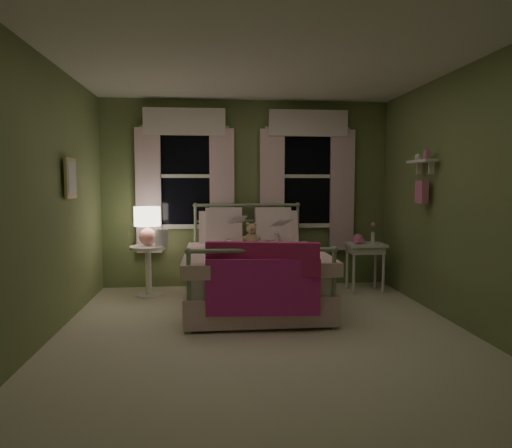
{
  "coord_description": "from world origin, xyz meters",
  "views": [
    {
      "loc": [
        -0.49,
        -4.31,
        1.44
      ],
      "look_at": [
        -0.01,
        0.67,
        1.0
      ],
      "focal_mm": 32.0,
      "sensor_mm": 36.0,
      "label": 1
    }
  ],
  "objects": [
    {
      "name": "room_shell",
      "position": [
        0.0,
        0.0,
        1.3
      ],
      "size": [
        4.2,
        4.2,
        4.2
      ],
      "color": "silver",
      "rests_on": "ground"
    },
    {
      "name": "bed",
      "position": [
        -0.01,
        1.02,
        0.38
      ],
      "size": [
        1.58,
        2.04,
        1.18
      ],
      "color": "white",
      "rests_on": "ground"
    },
    {
      "name": "pink_throw",
      "position": [
        -0.01,
        -0.0,
        0.61
      ],
      "size": [
        1.1,
        0.29,
        0.71
      ],
      "color": "#D22974",
      "rests_on": "bed"
    },
    {
      "name": "child_left",
      "position": [
        -0.29,
        1.44,
        0.98
      ],
      "size": [
        0.34,
        0.26,
        0.81
      ],
      "primitive_type": "imported",
      "rotation": [
        0.0,
        0.0,
        3.39
      ],
      "color": "#F7D1DD",
      "rests_on": "bed"
    },
    {
      "name": "child_right",
      "position": [
        0.27,
        1.44,
        0.92
      ],
      "size": [
        0.43,
        0.39,
        0.71
      ],
      "primitive_type": "imported",
      "rotation": [
        0.0,
        0.0,
        2.69
      ],
      "color": "#F7D1DD",
      "rests_on": "bed"
    },
    {
      "name": "book_left",
      "position": [
        -0.29,
        1.19,
        0.96
      ],
      "size": [
        0.22,
        0.15,
        0.26
      ],
      "primitive_type": "imported",
      "rotation": [
        1.22,
        0.0,
        0.19
      ],
      "color": "beige",
      "rests_on": "child_left"
    },
    {
      "name": "book_right",
      "position": [
        0.27,
        1.19,
        0.92
      ],
      "size": [
        0.22,
        0.18,
        0.26
      ],
      "primitive_type": "imported",
      "rotation": [
        1.22,
        0.0,
        0.39
      ],
      "color": "beige",
      "rests_on": "child_right"
    },
    {
      "name": "teddy_bear",
      "position": [
        -0.01,
        1.29,
        0.79
      ],
      "size": [
        0.23,
        0.18,
        0.31
      ],
      "color": "tan",
      "rests_on": "bed"
    },
    {
      "name": "nightstand_left",
      "position": [
        -1.31,
        1.57,
        0.42
      ],
      "size": [
        0.46,
        0.46,
        0.65
      ],
      "color": "white",
      "rests_on": "ground"
    },
    {
      "name": "table_lamp",
      "position": [
        -1.31,
        1.57,
        0.95
      ],
      "size": [
        0.33,
        0.33,
        0.49
      ],
      "color": "#DA8881",
      "rests_on": "nightstand_left"
    },
    {
      "name": "book_nightstand",
      "position": [
        -1.21,
        1.49,
        0.66
      ],
      "size": [
        0.17,
        0.23,
        0.02
      ],
      "primitive_type": "imported",
      "rotation": [
        0.0,
        0.0,
        -0.04
      ],
      "color": "beige",
      "rests_on": "nightstand_left"
    },
    {
      "name": "nightstand_right",
      "position": [
        1.55,
        1.56,
        0.55
      ],
      "size": [
        0.5,
        0.4,
        0.64
      ],
      "color": "white",
      "rests_on": "ground"
    },
    {
      "name": "pink_toy",
      "position": [
        1.45,
        1.56,
        0.71
      ],
      "size": [
        0.14,
        0.18,
        0.14
      ],
      "color": "pink",
      "rests_on": "nightstand_right"
    },
    {
      "name": "bud_vase",
      "position": [
        1.67,
        1.61,
        0.79
      ],
      "size": [
        0.06,
        0.06,
        0.28
      ],
      "color": "white",
      "rests_on": "nightstand_right"
    },
    {
      "name": "window_left",
      "position": [
        -0.85,
        2.03,
        1.62
      ],
      "size": [
        1.34,
        0.13,
        1.96
      ],
      "color": "black",
      "rests_on": "room_shell"
    },
    {
      "name": "window_right",
      "position": [
        0.85,
        2.03,
        1.62
      ],
      "size": [
        1.34,
        0.13,
        1.96
      ],
      "color": "black",
      "rests_on": "room_shell"
    },
    {
      "name": "wall_shelf",
      "position": [
        1.9,
        0.7,
        1.52
      ],
      "size": [
        0.15,
        0.5,
        0.6
      ],
      "color": "white",
      "rests_on": "room_shell"
    },
    {
      "name": "framed_picture",
      "position": [
        -1.95,
        0.6,
        1.5
      ],
      "size": [
        0.03,
        0.32,
        0.42
      ],
      "color": "beige",
      "rests_on": "room_shell"
    }
  ]
}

